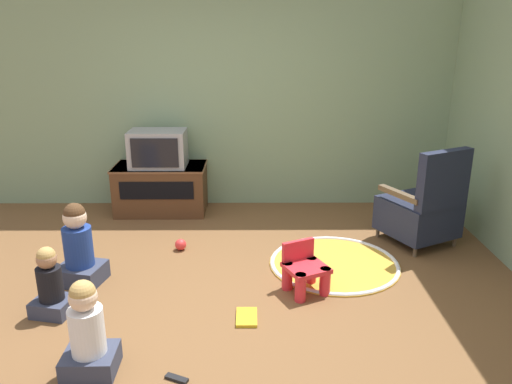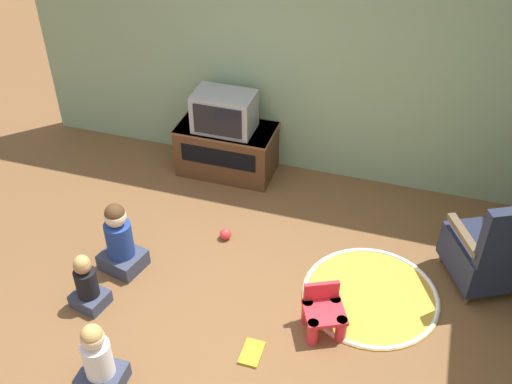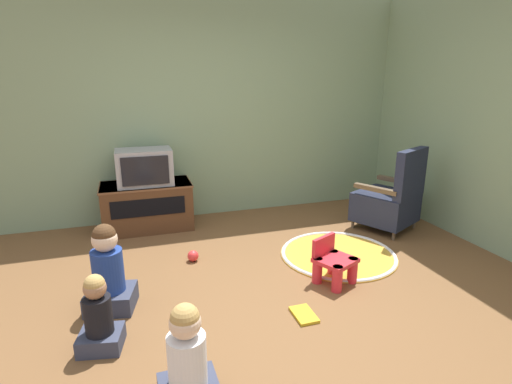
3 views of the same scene
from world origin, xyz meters
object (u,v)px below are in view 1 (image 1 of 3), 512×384
Objects in this scene: television at (158,149)px; book at (247,317)px; yellow_kid_chair at (305,272)px; toy_ball at (181,245)px; black_armchair at (422,209)px; child_watching_left at (87,334)px; remote_control at (177,379)px; child_watching_right at (79,249)px; child_watching_center at (50,285)px; tv_cabinet at (161,188)px.

book is (1.01, -2.24, -0.75)m from television.
yellow_kid_chair reaches higher than toy_ball.
black_armchair is at bearing 11.64° from yellow_kid_chair.
child_watching_left is 0.61m from remote_control.
black_armchair is 3.21m from child_watching_right.
television reaches higher than child_watching_center.
child_watching_right reaches higher than book.
child_watching_center is at bearing 125.20° from child_watching_left.
tv_cabinet is at bearing 24.00° from book.
black_armchair reaches higher than child_watching_left.
toy_ball is at bearing -58.66° from remote_control.
child_watching_center is (-1.93, -0.33, 0.07)m from yellow_kid_chair.
child_watching_right is (-3.11, -0.78, -0.06)m from black_armchair.
child_watching_right is 2.88× the size of book.
child_watching_center is at bearing -101.60° from television.
toy_ball is at bearing -71.33° from tv_cabinet.
black_armchair is 9.06× the size of toy_ball.
child_watching_left is (-2.68, -1.94, -0.09)m from black_armchair.
television is at bearing 103.70° from yellow_kid_chair.
toy_ball is (0.75, 0.63, -0.25)m from child_watching_right.
television is 1.77m from child_watching_right.
yellow_kid_chair is at bearing 21.34° from child_watching_center.
child_watching_right is 6.42× the size of toy_ball.
child_watching_left reaches higher than toy_ball.
black_armchair is at bearing 34.96° from child_watching_left.
yellow_kid_chair is 1.88m from child_watching_right.
child_watching_right is at bearing 67.70° from book.
child_watching_left is at bearing -89.05° from tv_cabinet.
black_armchair is 1.57m from yellow_kid_chair.
child_watching_center reaches higher than toy_ball.
child_watching_left reaches higher than tv_cabinet.
child_watching_right reaches higher than toy_ball.
television is at bearing 24.36° from book.
yellow_kid_chair is (-1.24, -0.94, -0.19)m from black_armchair.
remote_control is at bearing -78.50° from television.
black_armchair reaches higher than remote_control.
child_watching_left is 2.58× the size of book.
child_watching_left is at bearing -89.04° from television.
television is 0.98× the size of child_watching_left.
child_watching_left is at bearing -99.91° from toy_ball.
tv_cabinet is 2.50× the size of yellow_kid_chair.
black_armchair is 1.83× the size of child_watching_center.
child_watching_center is at bearing -101.40° from tv_cabinet.
child_watching_center reaches higher than yellow_kid_chair.
television is 2.89m from black_armchair.
book is (0.65, -1.21, -0.04)m from toy_ball.
television is (0.00, -0.04, 0.47)m from tv_cabinet.
tv_cabinet is 1.47× the size of child_watching_right.
black_armchair reaches higher than yellow_kid_chair.
toy_ball is at bearing -23.53° from black_armchair.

